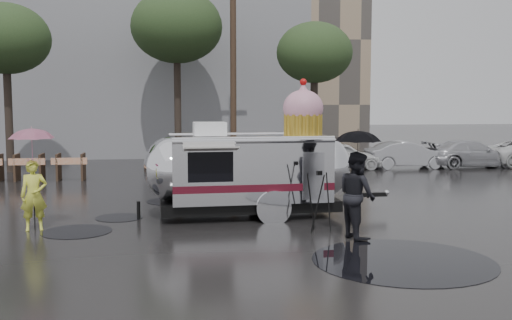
{
  "coord_description": "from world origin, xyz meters",
  "views": [
    {
      "loc": [
        -0.19,
        -13.11,
        2.95
      ],
      "look_at": [
        1.9,
        2.1,
        1.45
      ],
      "focal_mm": 42.0,
      "sensor_mm": 36.0,
      "label": 1
    }
  ],
  "objects": [
    {
      "name": "tree_right",
      "position": [
        6.0,
        13.0,
        5.06
      ],
      "size": [
        3.36,
        3.36,
        6.42
      ],
      "color": "#382D26",
      "rests_on": "ground"
    },
    {
      "name": "tripod",
      "position": [
        3.07,
        0.02,
        0.8
      ],
      "size": [
        0.54,
        0.57,
        1.39
      ],
      "rotation": [
        0.0,
        0.0,
        0.16
      ],
      "color": "black",
      "rests_on": "ground"
    },
    {
      "name": "puddles",
      "position": [
        0.26,
        0.5,
        0.0
      ],
      "size": [
        13.84,
        11.76,
        0.01
      ],
      "color": "black",
      "rests_on": "ground"
    },
    {
      "name": "ground",
      "position": [
        0.0,
        0.0,
        0.0
      ],
      "size": [
        120.0,
        120.0,
        0.0
      ],
      "primitive_type": "plane",
      "color": "black",
      "rests_on": "ground"
    },
    {
      "name": "person_right",
      "position": [
        3.71,
        -0.76,
        0.94
      ],
      "size": [
        0.68,
        0.99,
        1.88
      ],
      "primitive_type": "imported",
      "rotation": [
        0.0,
        0.0,
        1.78
      ],
      "color": "black",
      "rests_on": "ground"
    },
    {
      "name": "tree_mid",
      "position": [
        0.0,
        15.0,
        6.34
      ],
      "size": [
        4.2,
        4.2,
        8.03
      ],
      "color": "#382D26",
      "rests_on": "ground"
    },
    {
      "name": "parked_cars",
      "position": [
        11.78,
        12.0,
        0.72
      ],
      "size": [
        13.2,
        1.9,
        1.5
      ],
      "color": "silver",
      "rests_on": "ground"
    },
    {
      "name": "utility_pole",
      "position": [
        2.5,
        14.0,
        4.62
      ],
      "size": [
        1.6,
        0.28,
        9.0
      ],
      "color": "#473323",
      "rests_on": "ground"
    },
    {
      "name": "tree_left",
      "position": [
        -7.0,
        13.0,
        5.48
      ],
      "size": [
        3.64,
        3.64,
        6.95
      ],
      "color": "#382D26",
      "rests_on": "ground"
    },
    {
      "name": "person_left",
      "position": [
        -3.39,
        0.98,
        0.81
      ],
      "size": [
        0.65,
        0.51,
        1.62
      ],
      "primitive_type": "imported",
      "rotation": [
        0.0,
        0.0,
        0.22
      ],
      "color": "#E1E847",
      "rests_on": "ground"
    },
    {
      "name": "umbrella_black",
      "position": [
        3.71,
        -0.76,
        1.96
      ],
      "size": [
        1.2,
        1.2,
        2.37
      ],
      "color": "black",
      "rests_on": "ground"
    },
    {
      "name": "umbrella_pink",
      "position": [
        -3.39,
        0.98,
        1.97
      ],
      "size": [
        1.23,
        1.23,
        2.39
      ],
      "color": "pink",
      "rests_on": "ground"
    },
    {
      "name": "airstream_trailer",
      "position": [
        1.79,
        2.09,
        1.27
      ],
      "size": [
        6.71,
        2.71,
        3.61
      ],
      "rotation": [
        0.0,
        0.0,
        0.04
      ],
      "color": "silver",
      "rests_on": "ground"
    },
    {
      "name": "grey_building",
      "position": [
        -4.0,
        24.0,
        6.5
      ],
      "size": [
        22.0,
        12.0,
        13.0
      ],
      "primitive_type": "cube",
      "color": "gray",
      "rests_on": "ground"
    },
    {
      "name": "barricade_row",
      "position": [
        -5.55,
        9.96,
        0.52
      ],
      "size": [
        4.3,
        0.8,
        1.0
      ],
      "color": "#473323",
      "rests_on": "ground"
    }
  ]
}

